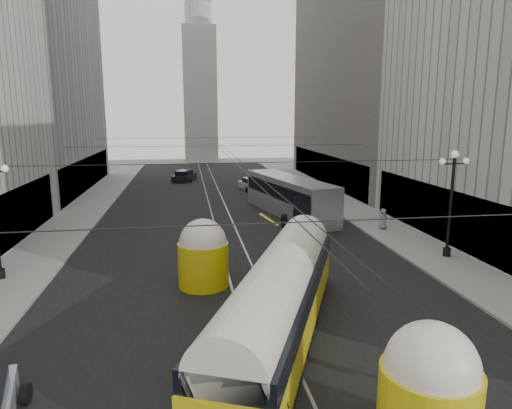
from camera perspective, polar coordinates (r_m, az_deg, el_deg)
name	(u,v)px	position (r m, az deg, el deg)	size (l,w,h in m)	color
road	(221,214)	(39.96, -4.45, -1.24)	(20.00, 85.00, 0.02)	black
sidewalk_left	(86,210)	(44.23, -20.51, -0.62)	(4.00, 72.00, 0.15)	gray
sidewalk_right	(339,202)	(45.74, 10.37, 0.28)	(4.00, 72.00, 0.15)	gray
rail_left	(212,215)	(39.91, -5.53, -1.28)	(0.12, 85.00, 0.04)	gray
rail_right	(229,214)	(40.02, -3.38, -1.21)	(0.12, 85.00, 0.04)	gray
building_left_far	(22,60)	(57.37, -27.17, 15.73)	(12.60, 28.60, 28.60)	#999999
building_right_far	(375,49)	(59.53, 14.67, 18.29)	(12.60, 32.60, 32.60)	#514C47
distant_tower	(200,79)	(86.72, -7.07, 15.30)	(6.00, 6.00, 31.36)	#B2AFA8
lamppost_right_mid	(451,198)	(29.29, 23.22, 0.80)	(1.86, 0.44, 6.37)	black
catenary	(222,148)	(38.13, -4.29, 7.10)	(25.00, 72.00, 0.23)	black
streetcar	(279,299)	(17.61, 2.92, -11.66)	(7.79, 15.02, 3.53)	gold
city_bus	(289,195)	(39.26, 4.17, 1.22)	(5.57, 13.37, 3.29)	#A4A7A9
sedan_white_far	(252,185)	(52.67, -0.54, 2.50)	(2.67, 4.70, 1.40)	silver
sedan_dark_far	(184,176)	(60.74, -8.96, 3.52)	(3.34, 4.83, 1.41)	black
pedestrian_sidewalk_right	(383,219)	(35.35, 15.61, -1.74)	(0.75, 0.46, 1.54)	gray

